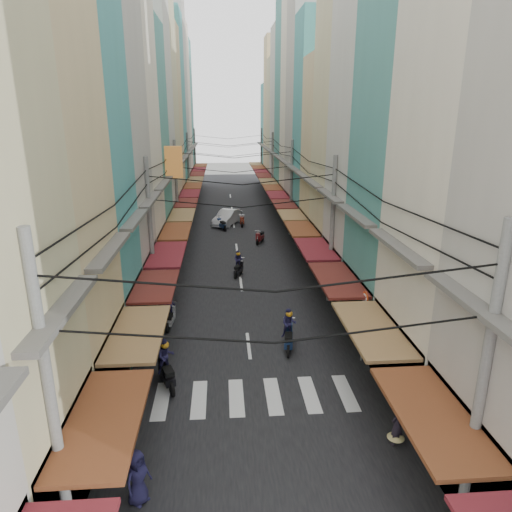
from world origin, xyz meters
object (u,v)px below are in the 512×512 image
white_car (227,225)px  traffic_sign (364,310)px  market_umbrella (397,308)px  bicycle (388,318)px

white_car → traffic_sign: bearing=-55.3°
market_umbrella → traffic_sign: (-1.64, -0.59, 0.22)m
white_car → market_umbrella: (7.04, -25.29, 2.16)m
bicycle → traffic_sign: 5.50m
white_car → bicycle: size_ratio=3.51×
market_umbrella → traffic_sign: traffic_sign is taller
bicycle → market_umbrella: size_ratio=0.58×
bicycle → traffic_sign: size_ratio=0.44×
market_umbrella → bicycle: bearing=73.3°
white_car → bicycle: white_car is taller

